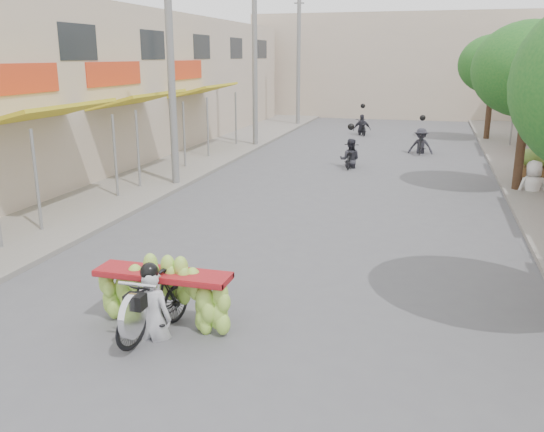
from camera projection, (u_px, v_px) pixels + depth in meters
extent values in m
plane|color=#525257|center=(169.00, 431.00, 6.66)|extent=(120.00, 120.00, 0.00)
cube|color=gray|center=(171.00, 166.00, 22.37)|extent=(4.00, 60.00, 0.12)
cube|color=#BBA894|center=(36.00, 88.00, 21.94)|extent=(8.00, 40.00, 6.00)
cube|color=gold|center=(48.00, 112.00, 15.18)|extent=(1.77, 4.00, 0.53)
cylinder|color=slate|center=(37.00, 183.00, 13.69)|extent=(0.08, 0.08, 2.55)
cylinder|color=slate|center=(115.00, 158.00, 17.04)|extent=(0.08, 0.08, 2.55)
cube|color=red|center=(16.00, 79.00, 15.18)|extent=(0.10, 3.50, 0.80)
cube|color=gold|center=(139.00, 99.00, 19.82)|extent=(1.77, 4.00, 0.53)
cylinder|color=slate|center=(138.00, 151.00, 18.34)|extent=(0.08, 0.08, 2.55)
cylinder|color=slate|center=(184.00, 136.00, 21.68)|extent=(0.08, 0.08, 2.55)
cube|color=red|center=(115.00, 74.00, 19.82)|extent=(0.10, 3.50, 0.80)
cube|color=gold|center=(204.00, 90.00, 25.39)|extent=(1.77, 4.00, 0.53)
cylinder|color=slate|center=(208.00, 129.00, 23.91)|extent=(0.08, 0.08, 2.55)
cylinder|color=slate|center=(236.00, 120.00, 27.25)|extent=(0.08, 0.08, 2.55)
cube|color=red|center=(185.00, 70.00, 25.39)|extent=(0.10, 3.50, 0.80)
cube|color=#1E2328|center=(78.00, 42.00, 17.70)|extent=(0.08, 2.00, 1.10)
cube|color=#1E2328|center=(152.00, 45.00, 22.34)|extent=(0.08, 2.00, 1.10)
cube|color=#1E2328|center=(201.00, 47.00, 26.98)|extent=(0.08, 2.00, 1.10)
cube|color=#1E2328|center=(236.00, 48.00, 31.63)|extent=(0.08, 2.00, 1.10)
cube|color=#1E2328|center=(262.00, 49.00, 36.27)|extent=(0.08, 2.00, 1.10)
cylinder|color=slate|center=(532.00, 137.00, 21.31)|extent=(0.08, 0.08, 2.55)
cube|color=#AA3116|center=(542.00, 91.00, 24.51)|extent=(1.77, 4.20, 0.53)
cylinder|color=slate|center=(524.00, 130.00, 23.36)|extent=(0.08, 0.08, 2.55)
cylinder|color=slate|center=(512.00, 121.00, 26.88)|extent=(0.08, 0.08, 2.55)
cube|color=#BBA894|center=(397.00, 66.00, 41.00)|extent=(20.00, 6.00, 7.00)
cylinder|color=slate|center=(171.00, 62.00, 18.12)|extent=(0.24, 0.24, 8.00)
cylinder|color=slate|center=(255.00, 60.00, 26.47)|extent=(0.24, 0.24, 8.00)
cylinder|color=slate|center=(299.00, 59.00, 34.83)|extent=(0.24, 0.24, 8.00)
cube|color=slate|center=(299.00, 3.00, 33.97)|extent=(0.60, 0.08, 0.08)
cylinder|color=#3A2719|center=(521.00, 142.00, 17.84)|extent=(0.28, 0.28, 3.20)
ellipsoid|color=#225D1D|center=(530.00, 69.00, 17.25)|extent=(3.40, 3.40, 2.90)
cylinder|color=#3A2719|center=(489.00, 109.00, 28.98)|extent=(0.28, 0.28, 3.20)
ellipsoid|color=#225D1D|center=(493.00, 64.00, 28.39)|extent=(3.40, 3.40, 2.90)
cube|color=brown|center=(534.00, 171.00, 19.82)|extent=(1.20, 0.80, 0.50)
ellipsoid|color=olive|center=(536.00, 154.00, 19.66)|extent=(1.20, 0.88, 0.66)
imported|color=black|center=(154.00, 305.00, 8.80)|extent=(0.88, 1.79, 1.02)
cylinder|color=silver|center=(133.00, 316.00, 8.17)|extent=(0.10, 0.66, 0.66)
cube|color=black|center=(135.00, 302.00, 8.22)|extent=(0.28, 0.22, 0.22)
cylinder|color=silver|center=(138.00, 285.00, 8.25)|extent=(0.60, 0.05, 0.05)
cube|color=maroon|center=(163.00, 274.00, 9.03)|extent=(2.18, 0.55, 0.10)
imported|color=silver|center=(150.00, 269.00, 8.60)|extent=(0.59, 0.43, 1.63)
sphere|color=black|center=(146.00, 219.00, 8.36)|extent=(0.28, 0.28, 0.28)
imported|color=white|center=(536.00, 160.00, 17.78)|extent=(1.02, 0.71, 1.91)
imported|color=black|center=(350.00, 157.00, 22.27)|extent=(0.61, 1.53, 0.85)
imported|color=#2B2B33|center=(351.00, 139.00, 22.08)|extent=(0.80, 0.51, 1.65)
sphere|color=black|center=(351.00, 127.00, 21.96)|extent=(0.26, 0.26, 0.26)
imported|color=black|center=(421.00, 142.00, 25.41)|extent=(0.57, 1.77, 1.03)
imported|color=#2B2B33|center=(422.00, 128.00, 25.25)|extent=(1.08, 0.60, 1.65)
sphere|color=black|center=(423.00, 118.00, 25.12)|extent=(0.26, 0.26, 0.26)
imported|color=black|center=(362.00, 128.00, 31.43)|extent=(1.00, 1.57, 0.82)
imported|color=#2B2B33|center=(363.00, 114.00, 31.24)|extent=(1.10, 0.84, 1.65)
sphere|color=black|center=(363.00, 106.00, 31.12)|extent=(0.26, 0.26, 0.26)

